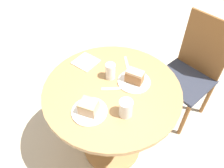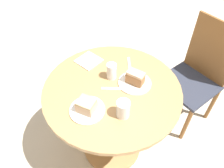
{
  "view_description": "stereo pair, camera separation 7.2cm",
  "coord_description": "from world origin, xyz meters",
  "views": [
    {
      "loc": [
        0.72,
        -0.63,
        1.82
      ],
      "look_at": [
        0.0,
        0.0,
        0.81
      ],
      "focal_mm": 35.0,
      "sensor_mm": 36.0,
      "label": 1
    },
    {
      "loc": [
        0.77,
        -0.57,
        1.82
      ],
      "look_at": [
        0.0,
        0.0,
        0.81
      ],
      "focal_mm": 35.0,
      "sensor_mm": 36.0,
      "label": 2
    }
  ],
  "objects": [
    {
      "name": "ground_plane",
      "position": [
        0.0,
        0.0,
        0.0
      ],
      "size": [
        8.0,
        8.0,
        0.0
      ],
      "primitive_type": "plane",
      "color": "beige"
    },
    {
      "name": "table",
      "position": [
        0.0,
        0.0,
        0.56
      ],
      "size": [
        0.91,
        0.91,
        0.77
      ],
      "color": "tan",
      "rests_on": "ground_plane"
    },
    {
      "name": "chair",
      "position": [
        0.11,
        0.83,
        0.5
      ],
      "size": [
        0.45,
        0.43,
        0.97
      ],
      "rotation": [
        0.0,
        0.0,
        0.01
      ],
      "color": "brown",
      "rests_on": "ground_plane"
    },
    {
      "name": "plate_near",
      "position": [
        0.06,
        0.15,
        0.78
      ],
      "size": [
        0.22,
        0.22,
        0.01
      ],
      "color": "white",
      "rests_on": "table"
    },
    {
      "name": "plate_far",
      "position": [
        0.06,
        -0.22,
        0.78
      ],
      "size": [
        0.21,
        0.21,
        0.01
      ],
      "color": "white",
      "rests_on": "table"
    },
    {
      "name": "cake_slice_near",
      "position": [
        0.06,
        0.15,
        0.83
      ],
      "size": [
        0.13,
        0.1,
        0.09
      ],
      "rotation": [
        0.0,
        0.0,
        1.93
      ],
      "color": "#9E6B42",
      "rests_on": "plate_near"
    },
    {
      "name": "cake_slice_far",
      "position": [
        0.06,
        -0.22,
        0.82
      ],
      "size": [
        0.13,
        0.13,
        0.08
      ],
      "rotation": [
        0.0,
        0.0,
        2.07
      ],
      "color": "beige",
      "rests_on": "plate_far"
    },
    {
      "name": "glass_lemonade",
      "position": [
        0.21,
        -0.08,
        0.82
      ],
      "size": [
        0.08,
        0.08,
        0.11
      ],
      "color": "beige",
      "rests_on": "table"
    },
    {
      "name": "glass_water",
      "position": [
        -0.08,
        0.06,
        0.82
      ],
      "size": [
        0.07,
        0.07,
        0.11
      ],
      "color": "silver",
      "rests_on": "table"
    },
    {
      "name": "napkin_stack",
      "position": [
        -0.32,
        0.03,
        0.78
      ],
      "size": [
        0.19,
        0.19,
        0.01
      ],
      "rotation": [
        0.0,
        0.0,
        0.21
      ],
      "color": "silver",
      "rests_on": "table"
    },
    {
      "name": "fork",
      "position": [
        0.02,
        0.01,
        0.77
      ],
      "size": [
        0.13,
        0.16,
        0.0
      ],
      "rotation": [
        0.0,
        0.0,
        0.89
      ],
      "color": "silver",
      "rests_on": "table"
    },
    {
      "name": "spoon",
      "position": [
        -0.12,
        0.24,
        0.77
      ],
      "size": [
        0.13,
        0.09,
        0.0
      ],
      "rotation": [
        0.0,
        0.0,
        2.53
      ],
      "color": "silver",
      "rests_on": "table"
    }
  ]
}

